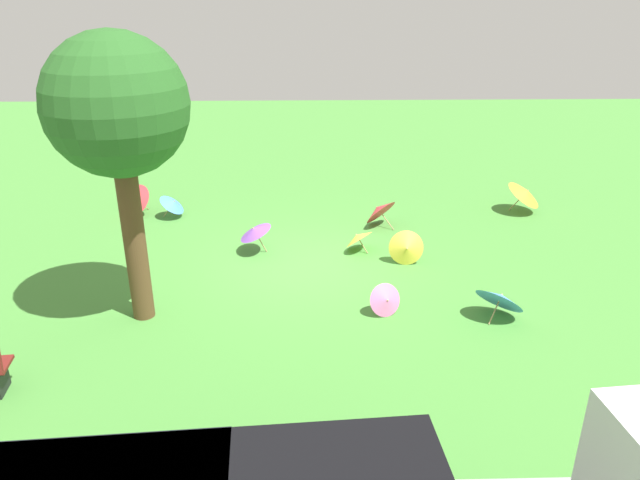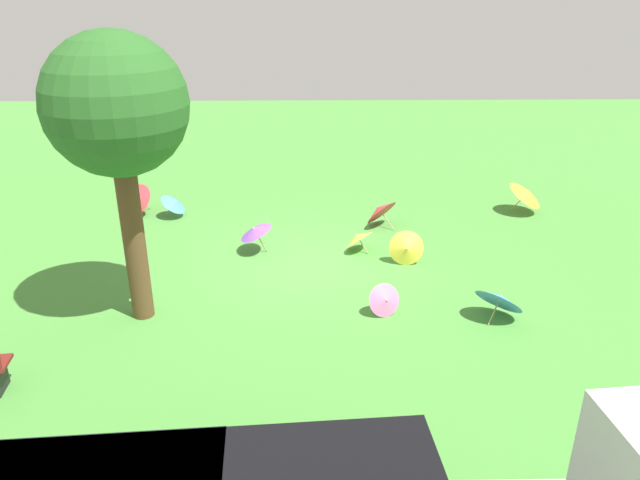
{
  "view_description": "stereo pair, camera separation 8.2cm",
  "coord_description": "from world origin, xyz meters",
  "px_view_note": "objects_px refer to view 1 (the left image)",
  "views": [
    {
      "loc": [
        -0.07,
        11.27,
        5.4
      ],
      "look_at": [
        -0.35,
        0.05,
        0.6
      ],
      "focal_mm": 33.11,
      "sensor_mm": 36.0,
      "label": 1
    },
    {
      "loc": [
        -0.15,
        11.27,
        5.4
      ],
      "look_at": [
        -0.35,
        0.05,
        0.6
      ],
      "focal_mm": 33.11,
      "sensor_mm": 36.0,
      "label": 2
    }
  ],
  "objects_px": {
    "parasol_red_2": "(379,210)",
    "parasol_yellow_1": "(358,237)",
    "shade_tree": "(117,110)",
    "parasol_pink_1": "(386,300)",
    "parasol_blue_1": "(173,203)",
    "parasol_yellow_2": "(407,248)",
    "parasol_purple_0": "(254,231)",
    "parasol_blue_0": "(500,298)",
    "parasol_orange_0": "(526,193)",
    "parasol_red_1": "(132,200)"
  },
  "relations": [
    {
      "from": "parasol_purple_0",
      "to": "parasol_blue_1",
      "type": "relative_size",
      "value": 1.1
    },
    {
      "from": "parasol_red_1",
      "to": "parasol_red_2",
      "type": "distance_m",
      "value": 6.3
    },
    {
      "from": "parasol_red_1",
      "to": "parasol_red_2",
      "type": "relative_size",
      "value": 1.08
    },
    {
      "from": "shade_tree",
      "to": "parasol_purple_0",
      "type": "height_order",
      "value": "shade_tree"
    },
    {
      "from": "parasol_orange_0",
      "to": "parasol_yellow_1",
      "type": "xyz_separation_m",
      "value": [
        4.54,
        2.34,
        -0.21
      ]
    },
    {
      "from": "parasol_pink_1",
      "to": "parasol_blue_1",
      "type": "distance_m",
      "value": 6.93
    },
    {
      "from": "parasol_blue_1",
      "to": "parasol_yellow_2",
      "type": "xyz_separation_m",
      "value": [
        -5.47,
        2.93,
        -0.01
      ]
    },
    {
      "from": "parasol_pink_1",
      "to": "parasol_yellow_1",
      "type": "height_order",
      "value": "same"
    },
    {
      "from": "parasol_yellow_2",
      "to": "parasol_orange_0",
      "type": "bearing_deg",
      "value": -139.42
    },
    {
      "from": "parasol_blue_1",
      "to": "parasol_yellow_2",
      "type": "bearing_deg",
      "value": 151.84
    },
    {
      "from": "parasol_red_1",
      "to": "parasol_yellow_1",
      "type": "xyz_separation_m",
      "value": [
        -5.59,
        2.42,
        -0.08
      ]
    },
    {
      "from": "parasol_blue_0",
      "to": "parasol_pink_1",
      "type": "bearing_deg",
      "value": -3.9
    },
    {
      "from": "parasol_purple_0",
      "to": "parasol_red_1",
      "type": "distance_m",
      "value": 4.14
    },
    {
      "from": "parasol_red_2",
      "to": "parasol_blue_1",
      "type": "bearing_deg",
      "value": -7.93
    },
    {
      "from": "parasol_purple_0",
      "to": "parasol_red_1",
      "type": "relative_size",
      "value": 0.72
    },
    {
      "from": "parasol_orange_0",
      "to": "parasol_yellow_1",
      "type": "height_order",
      "value": "parasol_orange_0"
    },
    {
      "from": "parasol_yellow_2",
      "to": "parasol_red_2",
      "type": "height_order",
      "value": "parasol_red_2"
    },
    {
      "from": "parasol_blue_0",
      "to": "parasol_red_1",
      "type": "distance_m",
      "value": 9.51
    },
    {
      "from": "parasol_yellow_1",
      "to": "parasol_red_2",
      "type": "relative_size",
      "value": 0.84
    },
    {
      "from": "shade_tree",
      "to": "parasol_blue_1",
      "type": "distance_m",
      "value": 5.94
    },
    {
      "from": "parasol_red_2",
      "to": "parasol_yellow_1",
      "type": "bearing_deg",
      "value": 66.81
    },
    {
      "from": "shade_tree",
      "to": "parasol_blue_1",
      "type": "xyz_separation_m",
      "value": [
        0.45,
        -4.93,
        -3.28
      ]
    },
    {
      "from": "shade_tree",
      "to": "parasol_red_1",
      "type": "relative_size",
      "value": 4.14
    },
    {
      "from": "parasol_blue_0",
      "to": "parasol_orange_0",
      "type": "height_order",
      "value": "parasol_orange_0"
    },
    {
      "from": "parasol_red_2",
      "to": "parasol_blue_0",
      "type": "bearing_deg",
      "value": 110.1
    },
    {
      "from": "shade_tree",
      "to": "parasol_blue_1",
      "type": "bearing_deg",
      "value": -84.73
    },
    {
      "from": "parasol_red_1",
      "to": "parasol_red_2",
      "type": "height_order",
      "value": "parasol_red_1"
    },
    {
      "from": "shade_tree",
      "to": "parasol_red_2",
      "type": "relative_size",
      "value": 4.47
    },
    {
      "from": "parasol_orange_0",
      "to": "parasol_yellow_2",
      "type": "height_order",
      "value": "parasol_orange_0"
    },
    {
      "from": "shade_tree",
      "to": "parasol_red_2",
      "type": "xyz_separation_m",
      "value": [
        -4.7,
        -4.21,
        -3.24
      ]
    },
    {
      "from": "parasol_purple_0",
      "to": "parasol_yellow_1",
      "type": "xyz_separation_m",
      "value": [
        -2.27,
        -0.04,
        -0.2
      ]
    },
    {
      "from": "shade_tree",
      "to": "parasol_blue_0",
      "type": "height_order",
      "value": "shade_tree"
    },
    {
      "from": "parasol_blue_1",
      "to": "parasol_yellow_1",
      "type": "bearing_deg",
      "value": 153.89
    },
    {
      "from": "parasol_yellow_1",
      "to": "parasol_yellow_2",
      "type": "distance_m",
      "value": 1.2
    },
    {
      "from": "parasol_pink_1",
      "to": "parasol_red_2",
      "type": "xyz_separation_m",
      "value": [
        -0.37,
        -4.3,
        0.12
      ]
    },
    {
      "from": "parasol_yellow_2",
      "to": "parasol_red_2",
      "type": "xyz_separation_m",
      "value": [
        0.32,
        -2.21,
        0.05
      ]
    },
    {
      "from": "shade_tree",
      "to": "parasol_purple_0",
      "type": "xyz_separation_m",
      "value": [
        -1.78,
        -2.68,
        -3.13
      ]
    },
    {
      "from": "parasol_blue_1",
      "to": "parasol_orange_0",
      "type": "bearing_deg",
      "value": -179.15
    },
    {
      "from": "parasol_yellow_2",
      "to": "parasol_pink_1",
      "type": "bearing_deg",
      "value": 71.61
    },
    {
      "from": "parasol_blue_0",
      "to": "parasol_blue_1",
      "type": "bearing_deg",
      "value": -37.27
    },
    {
      "from": "parasol_orange_0",
      "to": "parasol_pink_1",
      "type": "bearing_deg",
      "value": 50.34
    },
    {
      "from": "shade_tree",
      "to": "parasol_pink_1",
      "type": "distance_m",
      "value": 5.48
    },
    {
      "from": "shade_tree",
      "to": "parasol_red_2",
      "type": "distance_m",
      "value": 7.09
    },
    {
      "from": "parasol_blue_0",
      "to": "parasol_purple_0",
      "type": "bearing_deg",
      "value": -32.63
    },
    {
      "from": "parasol_yellow_2",
      "to": "parasol_yellow_1",
      "type": "bearing_deg",
      "value": -36.78
    },
    {
      "from": "parasol_orange_0",
      "to": "parasol_blue_1",
      "type": "bearing_deg",
      "value": 0.85
    },
    {
      "from": "parasol_pink_1",
      "to": "parasol_red_1",
      "type": "height_order",
      "value": "parasol_red_1"
    },
    {
      "from": "parasol_purple_0",
      "to": "parasol_yellow_2",
      "type": "relative_size",
      "value": 1.13
    },
    {
      "from": "parasol_orange_0",
      "to": "parasol_red_1",
      "type": "distance_m",
      "value": 10.13
    },
    {
      "from": "parasol_blue_1",
      "to": "parasol_purple_0",
      "type": "bearing_deg",
      "value": 134.85
    }
  ]
}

